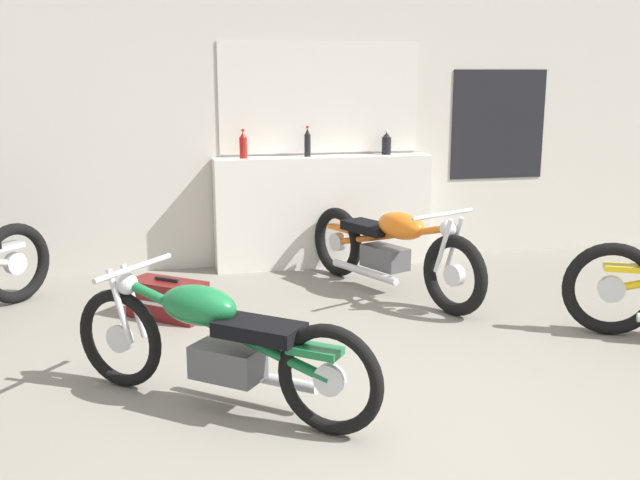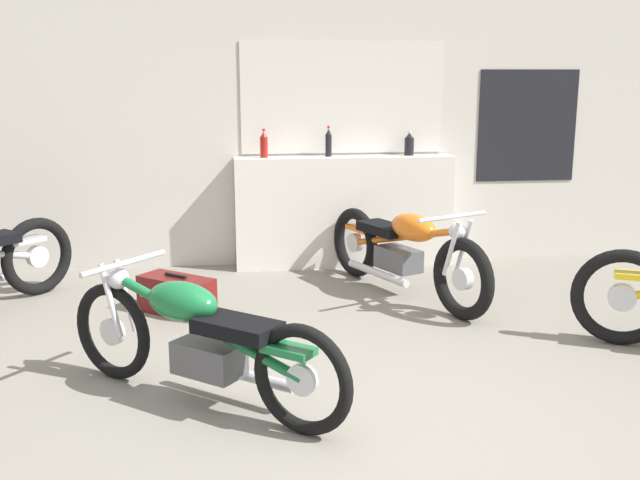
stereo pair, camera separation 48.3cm
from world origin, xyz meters
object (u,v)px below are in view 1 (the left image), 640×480
(bottle_left_center, at_px, (307,143))
(bottle_center, at_px, (386,144))
(bottle_leftmost, at_px, (243,145))
(motorcycle_orange, at_px, (391,248))
(motorcycle_green, at_px, (217,342))
(hard_case_darkred, at_px, (168,299))

(bottle_left_center, distance_m, bottle_center, 0.77)
(bottle_leftmost, relative_size, motorcycle_orange, 0.14)
(motorcycle_green, height_order, hard_case_darkred, motorcycle_green)
(motorcycle_green, xyz_separation_m, hard_case_darkred, (-0.24, 1.65, -0.24))
(bottle_leftmost, distance_m, motorcycle_green, 3.09)
(bottle_center, bearing_deg, bottle_leftmost, -178.99)
(motorcycle_green, bearing_deg, bottle_left_center, 69.34)
(bottle_left_center, height_order, bottle_center, bottle_left_center)
(motorcycle_orange, bearing_deg, bottle_leftmost, 135.93)
(bottle_left_center, bearing_deg, motorcycle_green, -110.66)
(bottle_leftmost, xyz_separation_m, motorcycle_green, (-0.51, -2.94, -0.78))
(bottle_leftmost, bearing_deg, bottle_center, 1.01)
(motorcycle_orange, bearing_deg, hard_case_darkred, -172.49)
(bottle_center, relative_size, hard_case_darkred, 0.37)
(bottle_leftmost, distance_m, bottle_center, 1.37)
(motorcycle_orange, xyz_separation_m, hard_case_darkred, (-1.83, -0.24, -0.24))
(bottle_leftmost, relative_size, motorcycle_green, 0.17)
(hard_case_darkred, bearing_deg, bottle_left_center, 44.03)
(motorcycle_orange, relative_size, hard_case_darkred, 3.06)
(bottle_left_center, height_order, motorcycle_green, bottle_left_center)
(bottle_left_center, height_order, motorcycle_orange, bottle_left_center)
(bottle_leftmost, height_order, bottle_left_center, bottle_left_center)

